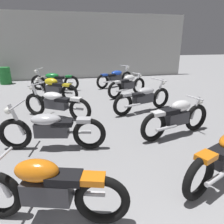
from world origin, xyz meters
TOP-DOWN VIEW (x-y plane):
  - back_wall at (0.00, 12.95)m, footprint 12.74×0.24m
  - motorcycle_left_row_1 at (-1.34, 2.65)m, footprint 1.91×0.74m
  - motorcycle_left_row_2 at (-1.36, 4.49)m, footprint 2.14×0.76m
  - motorcycle_left_row_3 at (-1.30, 6.31)m, footprint 1.87×1.29m
  - motorcycle_left_row_4 at (-1.41, 8.20)m, footprint 1.71×1.17m
  - motorcycle_left_row_5 at (-1.44, 10.00)m, footprint 2.11×0.87m
  - motorcycle_right_row_2 at (1.43, 4.50)m, footprint 1.94×0.68m
  - motorcycle_right_row_3 at (1.33, 6.31)m, footprint 2.10×0.91m
  - motorcycle_right_row_4 at (1.43, 8.26)m, footprint 1.82×0.95m
  - motorcycle_right_row_5 at (1.39, 10.13)m, footprint 2.01×1.10m
  - oil_drum at (-3.94, 12.04)m, footprint 0.59×0.59m

SIDE VIEW (x-z plane):
  - oil_drum at x=-3.94m, z-range 0.00..0.85m
  - motorcycle_left_row_2 at x=-1.36m, z-range -0.04..0.94m
  - motorcycle_left_row_3 at x=-1.30m, z-range -0.04..0.94m
  - motorcycle_left_row_5 at x=-1.44m, z-range -0.04..0.94m
  - motorcycle_right_row_3 at x=1.33m, z-range -0.04..0.94m
  - motorcycle_right_row_5 at x=1.39m, z-range -0.04..0.94m
  - motorcycle_left_row_1 at x=-1.34m, z-range 0.02..0.90m
  - motorcycle_left_row_4 at x=-1.41m, z-range 0.02..0.90m
  - motorcycle_right_row_2 at x=1.43m, z-range 0.02..0.90m
  - motorcycle_right_row_4 at x=1.43m, z-range 0.02..0.90m
  - back_wall at x=0.00m, z-range 0.00..3.60m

